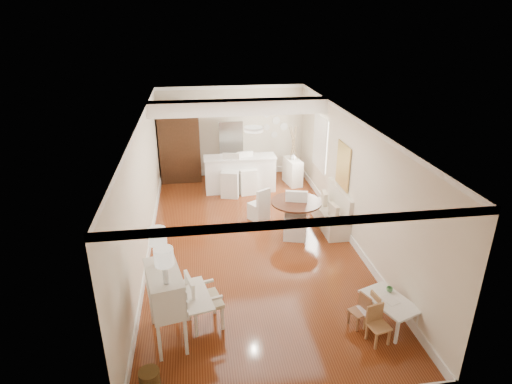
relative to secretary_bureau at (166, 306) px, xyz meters
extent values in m
plane|color=brown|center=(1.70, 2.88, -0.63)|extent=(9.00, 9.00, 0.00)
cube|color=white|center=(1.70, 2.88, 2.17)|extent=(4.50, 9.00, 0.04)
cube|color=beige|center=(1.70, 7.38, 0.77)|extent=(4.50, 0.04, 2.80)
cube|color=beige|center=(1.70, -1.62, 0.77)|extent=(4.50, 0.04, 2.80)
cube|color=beige|center=(-0.55, 2.88, 0.77)|extent=(0.04, 9.00, 2.80)
cube|color=beige|center=(3.95, 2.88, 0.77)|extent=(0.04, 9.00, 2.80)
cube|color=white|center=(1.70, 5.08, 1.99)|extent=(4.50, 0.45, 0.36)
cube|color=tan|center=(3.92, 3.38, 0.92)|extent=(0.04, 0.84, 1.04)
cube|color=white|center=(3.93, 5.28, 0.92)|extent=(0.04, 1.10, 1.40)
cylinder|color=#381E11|center=(0.50, 7.36, 1.22)|extent=(0.30, 0.03, 0.30)
cylinder|color=white|center=(1.70, 2.38, 2.12)|extent=(0.36, 0.36, 0.08)
cube|color=white|center=(0.00, 0.00, 0.00)|extent=(1.16, 1.18, 1.25)
cube|color=white|center=(0.59, 0.24, -0.13)|extent=(0.69, 0.69, 0.99)
cylinder|color=#553C1A|center=(-0.22, -0.96, -0.48)|extent=(0.37, 0.37, 0.29)
cube|color=silver|center=(3.60, -0.16, -0.39)|extent=(0.85, 1.06, 0.46)
cube|color=#976544|center=(3.09, -0.13, -0.34)|extent=(0.35, 0.35, 0.57)
cube|color=tan|center=(3.25, -0.13, -0.34)|extent=(0.32, 0.32, 0.57)
cube|color=#B38151|center=(3.25, -0.56, -0.31)|extent=(0.37, 0.37, 0.64)
cube|color=silver|center=(3.69, 3.38, -0.14)|extent=(0.52, 1.60, 0.98)
cylinder|color=#4E2819|center=(2.81, 3.21, -0.23)|extent=(1.37, 1.37, 0.80)
cube|color=white|center=(2.74, 2.98, -0.10)|extent=(0.62, 0.64, 1.06)
cube|color=silver|center=(2.05, 4.01, -0.20)|extent=(0.57, 0.58, 0.86)
cube|color=white|center=(1.80, 5.98, -0.11)|extent=(2.05, 0.65, 1.03)
cube|color=silver|center=(1.48, 5.59, -0.03)|extent=(0.59, 0.59, 1.20)
cube|color=white|center=(1.98, 5.75, -0.04)|extent=(0.54, 0.54, 1.18)
cube|color=#381E11|center=(0.10, 7.06, 0.52)|extent=(1.20, 0.60, 2.30)
imported|color=silver|center=(2.00, 7.03, 0.27)|extent=(0.75, 0.65, 1.80)
cube|color=white|center=(3.42, 6.27, -0.24)|extent=(0.49, 0.86, 0.77)
imported|color=#60A569|center=(3.69, 0.07, -0.12)|extent=(0.12, 0.12, 0.08)
imported|color=white|center=(3.43, 6.25, 0.24)|extent=(0.17, 0.17, 0.18)
camera|label=1|loc=(0.60, -5.54, 4.19)|focal=30.00mm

